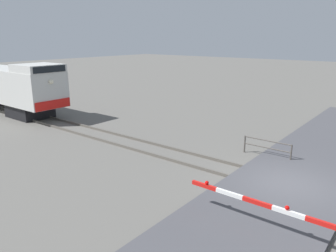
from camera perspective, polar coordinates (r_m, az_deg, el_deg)
ground_plane at (r=14.85m, az=20.16°, el=-9.95°), size 160.00×160.00×0.00m
rail_track_left at (r=14.20m, az=19.24°, el=-10.73°), size 0.08×80.00×0.15m
rail_track_right at (r=15.46m, az=21.04°, el=-8.73°), size 0.08×80.00×0.15m
road_surface at (r=14.82m, az=20.18°, el=-9.67°), size 36.00×4.71×0.16m
locomotive at (r=31.00m, az=-26.73°, el=6.38°), size 2.94×14.79×4.20m
crossing_gate at (r=10.70m, az=25.18°, el=-16.26°), size 0.36×5.67×1.21m
guard_railing at (r=17.76m, az=16.92°, el=-3.37°), size 0.08×2.58×0.95m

